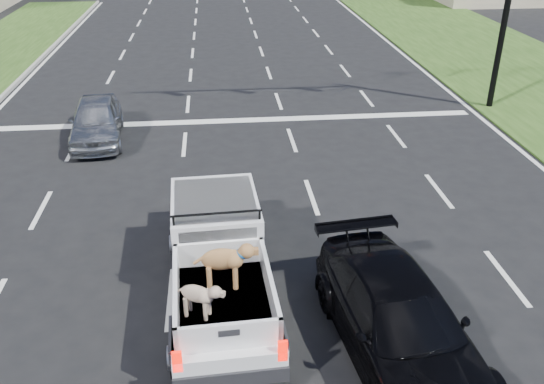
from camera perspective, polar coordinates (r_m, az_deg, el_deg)
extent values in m
plane|color=black|center=(11.82, -1.40, -9.97)|extent=(160.00, 160.00, 0.00)
cube|color=silver|center=(17.57, -20.36, 1.53)|extent=(0.12, 60.00, 0.01)
cube|color=silver|center=(16.99, -8.90, 2.13)|extent=(0.12, 60.00, 0.01)
cube|color=silver|center=(17.12, 2.87, 2.65)|extent=(0.12, 60.00, 0.01)
cube|color=silver|center=(17.95, 14.00, 3.05)|extent=(0.12, 60.00, 0.01)
cube|color=silver|center=(19.41, 23.96, 3.30)|extent=(0.15, 60.00, 0.01)
cube|color=silver|center=(20.66, -3.60, 7.09)|extent=(17.00, 0.45, 0.01)
cylinder|color=black|center=(22.65, 22.19, 16.20)|extent=(0.22, 0.22, 7.00)
cylinder|color=black|center=(10.03, -9.25, -15.82)|extent=(0.30, 0.73, 0.72)
cylinder|color=black|center=(10.09, 0.49, -15.07)|extent=(0.30, 0.73, 0.72)
cylinder|color=black|center=(12.83, -9.29, -5.06)|extent=(0.30, 0.73, 0.72)
cylinder|color=black|center=(12.87, -1.91, -4.55)|extent=(0.30, 0.73, 0.72)
cube|color=silver|center=(11.26, -5.13, -8.27)|extent=(2.03, 5.11, 0.49)
cube|color=silver|center=(11.90, -5.65, -2.39)|extent=(1.85, 2.26, 0.82)
cube|color=black|center=(10.96, -5.32, -5.04)|extent=(1.47, 0.10, 0.59)
cylinder|color=black|center=(10.78, -5.49, -2.12)|extent=(1.71, 0.13, 0.05)
cube|color=black|center=(10.23, -4.76, -10.90)|extent=(1.80, 2.50, 0.06)
cube|color=silver|center=(10.07, -9.48, -9.98)|extent=(0.19, 2.42, 0.49)
cube|color=silver|center=(10.12, -0.20, -9.30)|extent=(0.19, 2.42, 0.49)
cube|color=silver|center=(9.16, -4.28, -14.07)|extent=(1.69, 0.15, 0.49)
cube|color=red|center=(9.16, -9.37, -16.25)|extent=(0.15, 0.06, 0.38)
cube|color=red|center=(9.22, 1.06, -15.44)|extent=(0.15, 0.06, 0.38)
cube|color=black|center=(9.51, -4.07, -17.59)|extent=(1.83, 0.37, 0.28)
imported|color=#A4A7AB|center=(19.58, -17.03, 6.82)|extent=(1.99, 4.08, 1.34)
imported|color=black|center=(10.27, 12.51, -12.40)|extent=(2.53, 5.05, 1.41)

